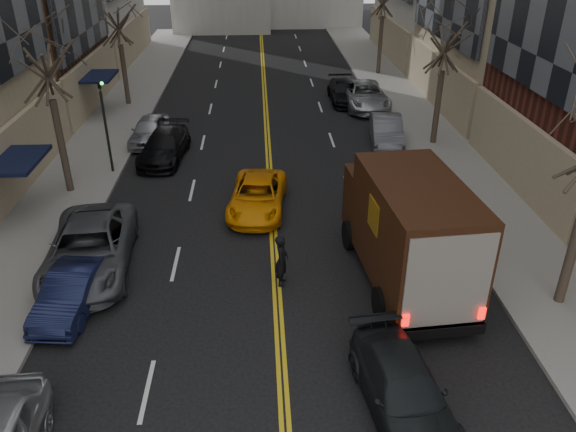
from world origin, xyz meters
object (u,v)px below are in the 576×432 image
(ups_truck, at_px, (407,230))
(observer_sedan, at_px, (403,390))
(taxi, at_px, (257,196))
(pedestrian, at_px, (282,260))

(ups_truck, xyz_separation_m, observer_sedan, (-1.32, -5.53, -1.28))
(observer_sedan, height_order, taxi, observer_sedan)
(pedestrian, bearing_deg, taxi, 16.93)
(ups_truck, height_order, pedestrian, ups_truck)
(ups_truck, bearing_deg, pedestrian, 175.05)
(observer_sedan, xyz_separation_m, taxi, (-3.46, 10.89, -0.00))
(observer_sedan, xyz_separation_m, pedestrian, (-2.70, 5.54, 0.25))
(ups_truck, xyz_separation_m, taxi, (-4.78, 5.36, -1.28))
(ups_truck, bearing_deg, taxi, 126.95)
(observer_sedan, distance_m, taxi, 11.42)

